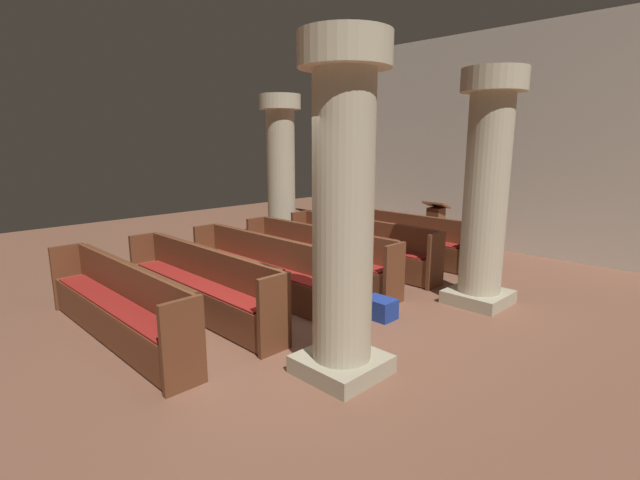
{
  "coord_description": "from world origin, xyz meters",
  "views": [
    {
      "loc": [
        4.17,
        -3.55,
        2.3
      ],
      "look_at": [
        -0.91,
        1.52,
        0.75
      ],
      "focal_mm": 26.09,
      "sensor_mm": 36.0,
      "label": 1
    }
  ],
  "objects": [
    {
      "name": "lectern",
      "position": [
        -0.79,
        4.73,
        0.45
      ],
      "size": [
        0.48,
        0.45,
        1.08
      ],
      "color": "brown",
      "rests_on": "ground"
    },
    {
      "name": "pew_row_4",
      "position": [
        -1.11,
        -0.53,
        0.47
      ],
      "size": [
        3.2,
        0.46,
        0.89
      ],
      "color": "brown",
      "rests_on": "ground"
    },
    {
      "name": "pillar_aisle_side",
      "position": [
        1.27,
        2.56,
        1.68
      ],
      "size": [
        0.86,
        0.86,
        3.22
      ],
      "color": "tan",
      "rests_on": "ground"
    },
    {
      "name": "back_wall",
      "position": [
        0.0,
        6.08,
        2.25
      ],
      "size": [
        10.0,
        0.16,
        4.5
      ],
      "primitive_type": "cube",
      "color": "silver",
      "rests_on": "ground"
    },
    {
      "name": "pew_row_3",
      "position": [
        -1.11,
        0.56,
        0.47
      ],
      "size": [
        3.2,
        0.46,
        0.89
      ],
      "color": "brown",
      "rests_on": "ground"
    },
    {
      "name": "pew_row_1",
      "position": [
        -1.11,
        2.74,
        0.47
      ],
      "size": [
        3.2,
        0.46,
        0.89
      ],
      "color": "brown",
      "rests_on": "ground"
    },
    {
      "name": "pew_row_2",
      "position": [
        -1.11,
        1.65,
        0.47
      ],
      "size": [
        3.2,
        0.47,
        0.89
      ],
      "color": "brown",
      "rests_on": "ground"
    },
    {
      "name": "ground_plane",
      "position": [
        0.0,
        0.0,
        0.0
      ],
      "size": [
        19.2,
        19.2,
        0.0
      ],
      "primitive_type": "plane",
      "color": "brown"
    },
    {
      "name": "pew_row_0",
      "position": [
        -1.11,
        3.83,
        0.47
      ],
      "size": [
        3.2,
        0.47,
        0.89
      ],
      "color": "brown",
      "rests_on": "ground"
    },
    {
      "name": "kneeler_box_red",
      "position": [
        0.8,
        0.05,
        0.11
      ],
      "size": [
        0.4,
        0.26,
        0.21
      ],
      "primitive_type": "cube",
      "color": "maroon",
      "rests_on": "ground"
    },
    {
      "name": "hymn_book",
      "position": [
        -0.61,
        1.84,
        0.9
      ],
      "size": [
        0.15,
        0.19,
        0.03
      ],
      "primitive_type": "cube",
      "color": "navy",
      "rests_on": "pew_row_2"
    },
    {
      "name": "kneeler_box_blue",
      "position": [
        0.63,
        1.09,
        0.13
      ],
      "size": [
        0.41,
        0.3,
        0.27
      ],
      "primitive_type": "cube",
      "color": "navy",
      "rests_on": "ground"
    },
    {
      "name": "pillar_aisle_rear",
      "position": [
        1.27,
        -0.35,
        1.68
      ],
      "size": [
        0.85,
        0.85,
        3.22
      ],
      "color": "tan",
      "rests_on": "ground"
    },
    {
      "name": "pillar_far_side",
      "position": [
        -3.45,
        2.89,
        1.68
      ],
      "size": [
        0.86,
        0.86,
        3.22
      ],
      "color": "tan",
      "rests_on": "ground"
    },
    {
      "name": "pew_row_5",
      "position": [
        -1.11,
        -1.61,
        0.47
      ],
      "size": [
        3.2,
        0.47,
        0.89
      ],
      "color": "brown",
      "rests_on": "ground"
    }
  ]
}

